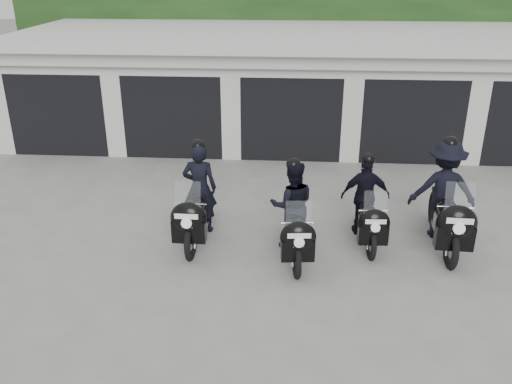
# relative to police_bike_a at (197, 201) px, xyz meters

# --- Properties ---
(ground) EXTENTS (80.00, 80.00, 0.00)m
(ground) POSITION_rel_police_bike_a_xyz_m (1.70, -1.02, -0.77)
(ground) COLOR gray
(ground) RESTS_ON ground
(garage_block) EXTENTS (16.40, 6.80, 2.96)m
(garage_block) POSITION_rel_police_bike_a_xyz_m (1.70, 7.04, 0.66)
(garage_block) COLOR silver
(garage_block) RESTS_ON ground
(background_vegetation) EXTENTS (20.00, 3.90, 5.80)m
(background_vegetation) POSITION_rel_police_bike_a_xyz_m (2.07, 11.90, 2.00)
(background_vegetation) COLOR #153413
(background_vegetation) RESTS_ON ground
(police_bike_a) EXTENTS (0.67, 2.22, 1.93)m
(police_bike_a) POSITION_rel_police_bike_a_xyz_m (0.00, 0.00, 0.00)
(police_bike_a) COLOR black
(police_bike_a) RESTS_ON ground
(police_bike_b) EXTENTS (0.88, 2.07, 1.81)m
(police_bike_b) POSITION_rel_police_bike_a_xyz_m (1.80, -0.42, -0.00)
(police_bike_b) COLOR black
(police_bike_b) RESTS_ON ground
(police_bike_c) EXTENTS (0.95, 1.95, 1.70)m
(police_bike_c) POSITION_rel_police_bike_a_xyz_m (3.17, 0.24, -0.05)
(police_bike_c) COLOR black
(police_bike_c) RESTS_ON ground
(police_bike_d) EXTENTS (1.27, 2.38, 2.07)m
(police_bike_d) POSITION_rel_police_bike_a_xyz_m (4.60, 0.22, 0.12)
(police_bike_d) COLOR black
(police_bike_d) RESTS_ON ground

